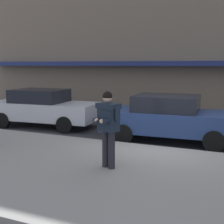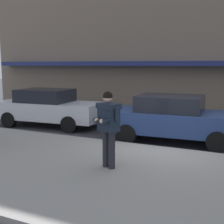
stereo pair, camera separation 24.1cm
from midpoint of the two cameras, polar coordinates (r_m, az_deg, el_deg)
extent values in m
plane|color=#333338|center=(9.67, 10.31, -6.75)|extent=(80.00, 80.00, 0.00)
cube|color=gray|center=(6.79, 12.04, -12.92)|extent=(32.00, 5.30, 0.14)
cube|color=silver|center=(9.52, 16.25, -7.20)|extent=(28.00, 0.12, 0.01)
cube|color=silver|center=(13.18, -10.85, 0.32)|extent=(4.63, 2.16, 0.70)
cube|color=black|center=(13.20, -11.59, 2.98)|extent=(2.19, 1.79, 0.52)
cylinder|color=black|center=(13.31, -3.75, -0.99)|extent=(0.66, 0.27, 0.64)
cylinder|color=black|center=(11.81, -7.27, -2.28)|extent=(0.66, 0.27, 0.64)
cylinder|color=black|center=(14.70, -13.65, -0.30)|extent=(0.66, 0.27, 0.64)
cylinder|color=black|center=(13.36, -17.85, -1.36)|extent=(0.66, 0.27, 0.64)
cube|color=navy|center=(10.54, 12.13, -1.79)|extent=(4.61, 2.10, 0.70)
cube|color=black|center=(10.48, 11.26, 1.55)|extent=(2.17, 1.76, 0.52)
cylinder|color=black|center=(11.30, 19.83, -3.22)|extent=(0.65, 0.26, 0.64)
cylinder|color=black|center=(9.63, 19.37, -5.20)|extent=(0.65, 0.26, 0.64)
cylinder|color=black|center=(11.74, 6.10, -2.33)|extent=(0.65, 0.26, 0.64)
cylinder|color=black|center=(10.14, 3.40, -4.04)|extent=(0.65, 0.26, 0.64)
cylinder|color=#23232B|center=(7.29, 0.90, -6.99)|extent=(0.16, 0.16, 0.88)
cylinder|color=#23232B|center=(7.43, -0.20, -6.69)|extent=(0.16, 0.16, 0.88)
cube|color=#192333|center=(7.19, 0.35, -1.00)|extent=(0.54, 0.44, 0.64)
cube|color=#192333|center=(7.15, 0.35, 1.14)|extent=(0.61, 0.50, 0.12)
cylinder|color=#192333|center=(6.98, 1.90, -0.37)|extent=(0.11, 0.11, 0.30)
cylinder|color=#192333|center=(6.98, 0.26, -1.62)|extent=(0.20, 0.32, 0.10)
sphere|color=beige|center=(6.94, -0.96, -1.69)|extent=(0.10, 0.10, 0.10)
cylinder|color=#192333|center=(7.37, -1.12, 0.10)|extent=(0.11, 0.11, 0.30)
cylinder|color=#192333|center=(7.20, -1.39, -1.32)|extent=(0.20, 0.32, 0.10)
sphere|color=beige|center=(7.05, -1.85, -1.52)|extent=(0.10, 0.10, 0.10)
cube|color=black|center=(6.97, -1.65, -1.65)|extent=(0.12, 0.16, 0.07)
sphere|color=beige|center=(7.11, 0.18, 2.63)|extent=(0.22, 0.22, 0.22)
sphere|color=black|center=(7.10, 0.18, 2.87)|extent=(0.23, 0.23, 0.23)
camera|label=1|loc=(0.12, -89.02, 0.15)|focal=50.00mm
camera|label=2|loc=(0.12, 90.98, -0.15)|focal=50.00mm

